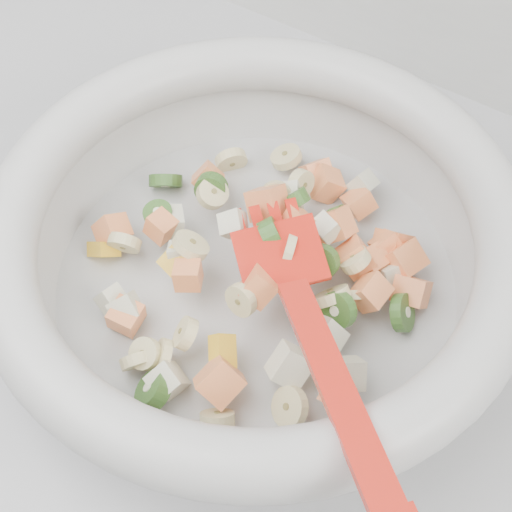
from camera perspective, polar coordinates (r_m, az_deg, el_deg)
The scene contains 1 object.
mixing_bowl at distance 0.55m, azimuth 0.04°, elevation 0.59°, with size 0.38×0.38×0.12m.
Camera 1 is at (0.09, 1.17, 1.39)m, focal length 55.00 mm.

